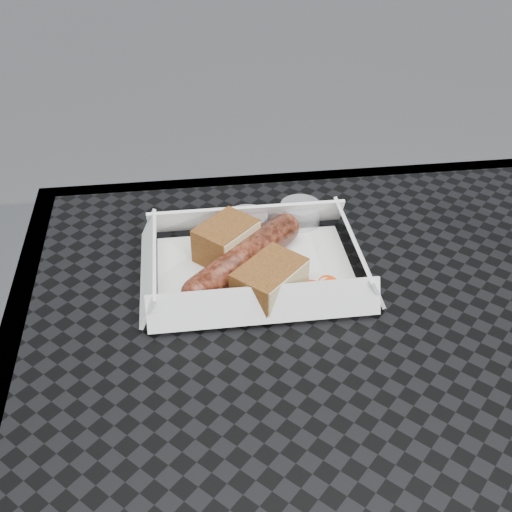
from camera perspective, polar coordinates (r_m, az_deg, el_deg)
The scene contains 9 objects.
patio_table at distance 0.69m, azimuth 12.91°, elevation -14.66°, with size 0.80×0.80×0.74m.
food_tray at distance 0.73m, azimuth -0.10°, elevation -1.30°, with size 0.22×0.15×0.00m, color white.
bratwurst at distance 0.72m, azimuth -1.06°, elevation -0.22°, with size 0.15×0.14×0.04m.
bread_near at distance 0.74m, azimuth -2.67°, elevation 1.39°, with size 0.07×0.05×0.04m, color brown.
bread_far at distance 0.68m, azimuth 1.21°, elevation -2.24°, with size 0.08×0.05×0.04m, color brown.
veg_garnish at distance 0.70m, azimuth 6.24°, elevation -3.32°, with size 0.03×0.03×0.00m.
napkin at distance 0.72m, azimuth -0.41°, elevation -2.30°, with size 0.12×0.12×0.00m, color white.
condiment_cup_sauce at distance 0.78m, azimuth -0.77°, elevation 2.74°, with size 0.05×0.05×0.03m, color maroon.
condiment_cup_empty at distance 0.80m, azimuth 3.95°, elevation 3.70°, with size 0.05×0.05×0.03m, color silver.
Camera 1 is at (-0.20, -0.39, 1.20)m, focal length 45.00 mm.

